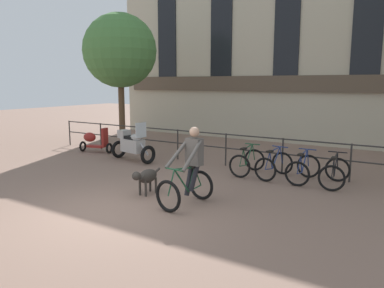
{
  "coord_description": "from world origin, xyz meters",
  "views": [
    {
      "loc": [
        5.44,
        -5.33,
        2.65
      ],
      "look_at": [
        0.21,
        2.86,
        1.05
      ],
      "focal_mm": 35.0,
      "sensor_mm": 36.0,
      "label": 1
    }
  ],
  "objects_px": {
    "parked_motorcycle": "(132,145)",
    "parked_bicycle_near_lamp": "(247,162)",
    "cyclist_with_bike": "(189,170)",
    "parked_bicycle_mid_right": "(303,169)",
    "parked_bicycle_mid_left": "(274,165)",
    "parked_scooter": "(95,141)",
    "dog": "(146,177)",
    "parked_bicycle_far_end": "(335,173)"
  },
  "relations": [
    {
      "from": "parked_motorcycle",
      "to": "parked_scooter",
      "type": "height_order",
      "value": "parked_motorcycle"
    },
    {
      "from": "parked_bicycle_mid_right",
      "to": "parked_bicycle_far_end",
      "type": "height_order",
      "value": "same"
    },
    {
      "from": "dog",
      "to": "parked_motorcycle",
      "type": "distance_m",
      "value": 4.02
    },
    {
      "from": "parked_scooter",
      "to": "parked_bicycle_near_lamp",
      "type": "bearing_deg",
      "value": -101.97
    },
    {
      "from": "parked_motorcycle",
      "to": "parked_bicycle_near_lamp",
      "type": "xyz_separation_m",
      "value": [
        4.09,
        0.38,
        -0.2
      ]
    },
    {
      "from": "parked_bicycle_mid_right",
      "to": "parked_bicycle_far_end",
      "type": "distance_m",
      "value": 0.81
    },
    {
      "from": "cyclist_with_bike",
      "to": "parked_bicycle_mid_left",
      "type": "bearing_deg",
      "value": 83.7
    },
    {
      "from": "parked_bicycle_mid_left",
      "to": "parked_scooter",
      "type": "bearing_deg",
      "value": 6.15
    },
    {
      "from": "parked_bicycle_mid_right",
      "to": "parked_scooter",
      "type": "bearing_deg",
      "value": -0.33
    },
    {
      "from": "parked_bicycle_far_end",
      "to": "dog",
      "type": "bearing_deg",
      "value": 37.13
    },
    {
      "from": "cyclist_with_bike",
      "to": "parked_bicycle_mid_left",
      "type": "height_order",
      "value": "cyclist_with_bike"
    },
    {
      "from": "parked_bicycle_near_lamp",
      "to": "parked_bicycle_mid_left",
      "type": "distance_m",
      "value": 0.81
    },
    {
      "from": "parked_motorcycle",
      "to": "parked_bicycle_far_end",
      "type": "distance_m",
      "value": 6.54
    },
    {
      "from": "parked_bicycle_near_lamp",
      "to": "parked_bicycle_mid_left",
      "type": "relative_size",
      "value": 0.94
    },
    {
      "from": "parked_bicycle_far_end",
      "to": "parked_bicycle_mid_right",
      "type": "bearing_deg",
      "value": -4.04
    },
    {
      "from": "cyclist_with_bike",
      "to": "parked_bicycle_near_lamp",
      "type": "height_order",
      "value": "cyclist_with_bike"
    },
    {
      "from": "parked_bicycle_near_lamp",
      "to": "parked_bicycle_mid_left",
      "type": "height_order",
      "value": "same"
    },
    {
      "from": "cyclist_with_bike",
      "to": "parked_scooter",
      "type": "xyz_separation_m",
      "value": [
        -6.43,
        3.24,
        -0.3
      ]
    },
    {
      "from": "parked_motorcycle",
      "to": "parked_bicycle_mid_right",
      "type": "distance_m",
      "value": 5.73
    },
    {
      "from": "cyclist_with_bike",
      "to": "parked_motorcycle",
      "type": "relative_size",
      "value": 0.97
    },
    {
      "from": "parked_bicycle_mid_left",
      "to": "parked_bicycle_mid_right",
      "type": "relative_size",
      "value": 1.06
    },
    {
      "from": "cyclist_with_bike",
      "to": "parked_bicycle_mid_right",
      "type": "relative_size",
      "value": 1.53
    },
    {
      "from": "parked_bicycle_mid_left",
      "to": "dog",
      "type": "bearing_deg",
      "value": 64.14
    },
    {
      "from": "cyclist_with_bike",
      "to": "parked_bicycle_mid_left",
      "type": "distance_m",
      "value": 3.32
    },
    {
      "from": "parked_bicycle_mid_right",
      "to": "parked_bicycle_far_end",
      "type": "relative_size",
      "value": 0.96
    },
    {
      "from": "cyclist_with_bike",
      "to": "parked_scooter",
      "type": "height_order",
      "value": "cyclist_with_bike"
    },
    {
      "from": "parked_bicycle_far_end",
      "to": "parked_motorcycle",
      "type": "bearing_deg",
      "value": -0.67
    },
    {
      "from": "parked_bicycle_mid_right",
      "to": "parked_motorcycle",
      "type": "bearing_deg",
      "value": 3.71
    },
    {
      "from": "parked_bicycle_mid_left",
      "to": "parked_bicycle_near_lamp",
      "type": "bearing_deg",
      "value": 6.37
    },
    {
      "from": "parked_bicycle_near_lamp",
      "to": "parked_bicycle_far_end",
      "type": "xyz_separation_m",
      "value": [
        2.44,
        0.0,
        0.0
      ]
    },
    {
      "from": "cyclist_with_bike",
      "to": "parked_bicycle_near_lamp",
      "type": "xyz_separation_m",
      "value": [
        -0.07,
        3.21,
        -0.41
      ]
    },
    {
      "from": "dog",
      "to": "parked_bicycle_near_lamp",
      "type": "height_order",
      "value": "parked_bicycle_near_lamp"
    },
    {
      "from": "dog",
      "to": "parked_bicycle_near_lamp",
      "type": "bearing_deg",
      "value": 70.04
    },
    {
      "from": "parked_bicycle_near_lamp",
      "to": "parked_scooter",
      "type": "xyz_separation_m",
      "value": [
        -6.36,
        0.03,
        0.1
      ]
    },
    {
      "from": "parked_motorcycle",
      "to": "parked_scooter",
      "type": "xyz_separation_m",
      "value": [
        -2.27,
        0.41,
        -0.1
      ]
    },
    {
      "from": "parked_bicycle_far_end",
      "to": "cyclist_with_bike",
      "type": "bearing_deg",
      "value": 49.48
    },
    {
      "from": "dog",
      "to": "parked_bicycle_mid_right",
      "type": "height_order",
      "value": "parked_bicycle_mid_right"
    },
    {
      "from": "cyclist_with_bike",
      "to": "parked_bicycle_mid_right",
      "type": "bearing_deg",
      "value": 70.87
    },
    {
      "from": "parked_bicycle_mid_right",
      "to": "parked_bicycle_near_lamp",
      "type": "bearing_deg",
      "value": -0.13
    },
    {
      "from": "parked_bicycle_mid_left",
      "to": "parked_bicycle_far_end",
      "type": "xyz_separation_m",
      "value": [
        1.63,
        -0.0,
        -0.0
      ]
    },
    {
      "from": "parked_bicycle_mid_right",
      "to": "parked_bicycle_far_end",
      "type": "bearing_deg",
      "value": 179.87
    },
    {
      "from": "parked_bicycle_mid_left",
      "to": "parked_scooter",
      "type": "relative_size",
      "value": 0.88
    }
  ]
}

